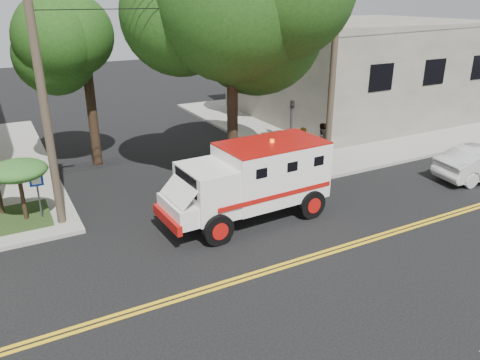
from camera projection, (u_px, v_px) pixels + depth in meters
ground at (288, 264)px, 14.19m from camera, size 100.00×100.00×0.00m
sidewalk_ne at (343, 117)px, 31.19m from camera, size 17.00×17.00×0.15m
building_right at (360, 67)px, 31.13m from camera, size 14.00×12.00×6.00m
utility_pole_left at (43, 100)px, 14.96m from camera, size 0.28×0.28×9.00m
utility_pole_right at (333, 72)px, 20.40m from camera, size 0.28×0.28×9.00m
tree_main at (246, 7)px, 17.48m from camera, size 6.08×5.70×9.85m
tree_left at (92, 41)px, 20.53m from camera, size 4.48×4.20×7.70m
tree_right at (268, 22)px, 28.77m from camera, size 4.80×4.50×8.20m
traffic_signal at (291, 133)px, 19.64m from camera, size 0.15×0.18×3.60m
accessibility_sign at (38, 191)px, 15.99m from camera, size 0.45×0.10×2.02m
armored_truck at (253, 178)px, 16.61m from camera, size 6.17×2.68×2.77m
pedestrian_a at (302, 145)px, 22.06m from camera, size 0.65×0.44×1.75m
pedestrian_b at (321, 142)px, 22.38m from camera, size 1.03×0.89×1.85m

